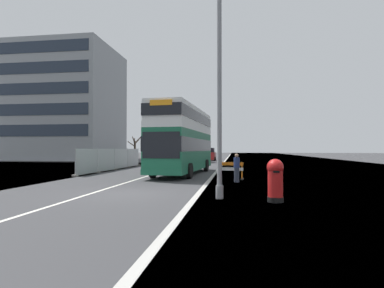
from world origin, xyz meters
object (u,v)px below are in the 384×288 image
double_decker_bus (183,140)px  car_oncoming_near (203,155)px  roadworks_barrier (231,169)px  car_receding_mid (209,155)px  pedestrian_at_kerb (237,168)px  lamppost_foreground (219,92)px  red_pillar_postbox (275,178)px

double_decker_bus → car_oncoming_near: size_ratio=2.46×
car_oncoming_near → roadworks_barrier: bearing=-79.7°
double_decker_bus → car_receding_mid: 26.31m
roadworks_barrier → pedestrian_at_kerb: (0.34, -1.58, 0.16)m
lamppost_foreground → red_pillar_postbox: lamppost_foreground is taller
double_decker_bus → roadworks_barrier: size_ratio=7.05×
lamppost_foreground → car_receding_mid: (-3.54, 37.22, -3.08)m
car_receding_mid → pedestrian_at_kerb: car_receding_mid is taller
car_oncoming_near → pedestrian_at_kerb: car_oncoming_near is taller
pedestrian_at_kerb → red_pillar_postbox: bearing=-78.0°
car_receding_mid → car_oncoming_near: bearing=-92.9°
lamppost_foreground → roadworks_barrier: lamppost_foreground is taller
car_oncoming_near → pedestrian_at_kerb: bearing=-79.6°
double_decker_bus → red_pillar_postbox: 12.69m
pedestrian_at_kerb → car_receding_mid: bearing=97.7°
lamppost_foreground → car_receding_mid: bearing=95.4°
car_oncoming_near → pedestrian_at_kerb: size_ratio=2.78×
lamppost_foreground → car_receding_mid: 37.52m
car_oncoming_near → car_receding_mid: size_ratio=1.08×
double_decker_bus → car_receding_mid: size_ratio=2.66×
lamppost_foreground → red_pillar_postbox: 3.81m
roadworks_barrier → car_receding_mid: car_receding_mid is taller
red_pillar_postbox → car_oncoming_near: car_oncoming_near is taller
double_decker_bus → pedestrian_at_kerb: double_decker_bus is taller
red_pillar_postbox → pedestrian_at_kerb: 6.39m
car_receding_mid → red_pillar_postbox: bearing=-81.6°
double_decker_bus → roadworks_barrier: (3.60, -3.59, -1.95)m
double_decker_bus → car_oncoming_near: double_decker_bus is taller
roadworks_barrier → car_receding_mid: bearing=97.4°
roadworks_barrier → car_oncoming_near: size_ratio=0.35×
lamppost_foreground → car_oncoming_near: bearing=97.2°
roadworks_barrier → car_oncoming_near: (-4.22, 23.25, 0.41)m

